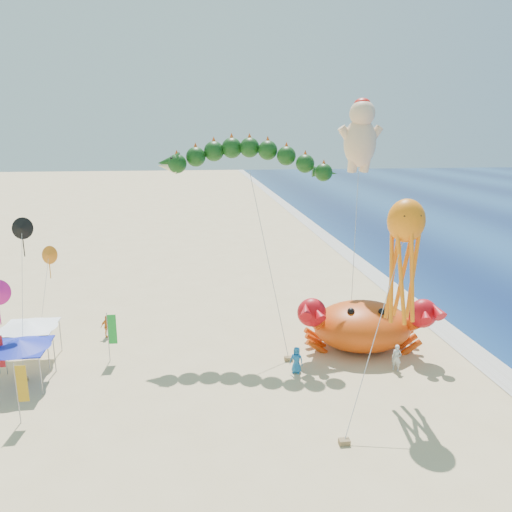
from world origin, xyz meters
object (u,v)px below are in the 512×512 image
at_px(canopy_blue, 20,344).
at_px(cherub_kite, 361,134).
at_px(canopy_white, 28,325).
at_px(crab_inflatable, 363,324).
at_px(octopus_kite, 404,252).
at_px(dragon_kite, 247,164).

bearing_deg(canopy_blue, cherub_kite, 23.44).
distance_m(cherub_kite, canopy_white, 26.21).
height_order(cherub_kite, canopy_blue, cherub_kite).
xyz_separation_m(crab_inflatable, octopus_kite, (0.01, -5.39, 6.16)).
bearing_deg(octopus_kite, cherub_kite, 82.42).
relative_size(crab_inflatable, canopy_blue, 2.65).
bearing_deg(cherub_kite, octopus_kite, -97.58).
xyz_separation_m(cherub_kite, canopy_blue, (-22.26, -9.65, -11.30)).
relative_size(octopus_kite, canopy_blue, 3.21).
relative_size(canopy_blue, canopy_white, 0.97).
distance_m(dragon_kite, canopy_white, 17.02).
bearing_deg(cherub_kite, canopy_blue, -156.56).
bearing_deg(canopy_white, canopy_blue, -81.86).
bearing_deg(crab_inflatable, canopy_white, 178.15).
height_order(dragon_kite, octopus_kite, dragon_kite).
bearing_deg(canopy_white, octopus_kite, -16.12).
distance_m(crab_inflatable, octopus_kite, 8.18).
bearing_deg(crab_inflatable, canopy_blue, -173.75).
relative_size(dragon_kite, cherub_kite, 0.81).
height_order(crab_inflatable, dragon_kite, dragon_kite).
xyz_separation_m(cherub_kite, canopy_white, (-22.68, -6.72, -11.29)).
height_order(crab_inflatable, canopy_white, crab_inflatable).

